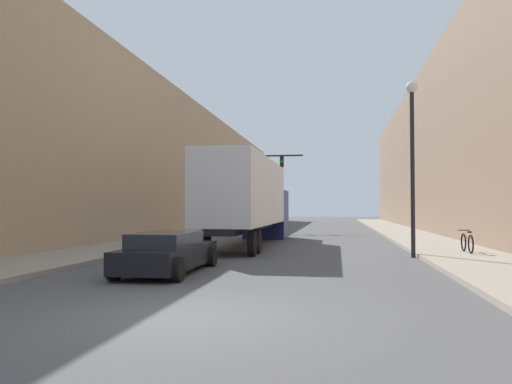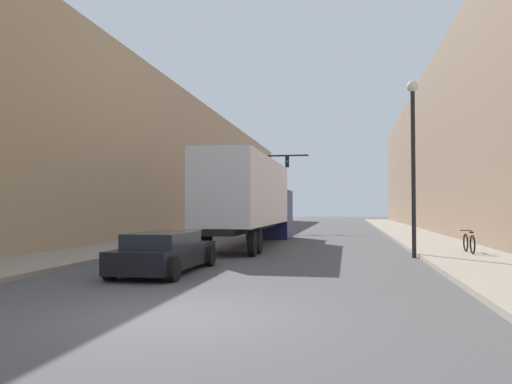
# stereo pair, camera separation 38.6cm
# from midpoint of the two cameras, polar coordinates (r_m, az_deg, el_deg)

# --- Properties ---
(ground_plane) EXTENTS (200.00, 200.00, 0.00)m
(ground_plane) POSITION_cam_midpoint_polar(r_m,az_deg,el_deg) (8.91, -9.05, -14.02)
(ground_plane) COLOR #4C4C4F
(sidewalk_right) EXTENTS (3.46, 80.00, 0.15)m
(sidewalk_right) POSITION_cam_midpoint_polar(r_m,az_deg,el_deg) (38.58, 16.04, -4.45)
(sidewalk_right) COLOR gray
(sidewalk_right) RESTS_ON ground
(sidewalk_left) EXTENTS (3.46, 80.00, 0.15)m
(sidewalk_left) POSITION_cam_midpoint_polar(r_m,az_deg,el_deg) (39.59, -5.38, -4.44)
(sidewalk_left) COLOR gray
(sidewalk_left) RESTS_ON ground
(building_right) EXTENTS (6.00, 80.00, 12.61)m
(building_right) POSITION_cam_midpoint_polar(r_m,az_deg,el_deg) (39.62, 22.79, 4.71)
(building_right) COLOR #846B56
(building_right) RESTS_ON ground
(building_left) EXTENTS (6.00, 80.00, 10.75)m
(building_left) POSITION_cam_midpoint_polar(r_m,az_deg,el_deg) (41.15, -11.75, 3.07)
(building_left) COLOR tan
(building_left) RESTS_ON ground
(semi_truck) EXTENTS (2.50, 14.27, 4.21)m
(semi_truck) POSITION_cam_midpoint_polar(r_m,az_deg,el_deg) (25.32, -1.09, -0.78)
(semi_truck) COLOR silver
(semi_truck) RESTS_ON ground
(sedan_car) EXTENTS (1.95, 4.79, 1.18)m
(sedan_car) POSITION_cam_midpoint_polar(r_m,az_deg,el_deg) (14.88, -10.76, -6.82)
(sedan_car) COLOR black
(sedan_car) RESTS_ON ground
(traffic_signal_gantry) EXTENTS (5.31, 0.35, 6.46)m
(traffic_signal_gantry) POSITION_cam_midpoint_polar(r_m,az_deg,el_deg) (41.07, -0.47, 1.70)
(traffic_signal_gantry) COLOR black
(traffic_signal_gantry) RESTS_ON ground
(street_lamp) EXTENTS (0.44, 0.44, 6.74)m
(street_lamp) POSITION_cam_midpoint_polar(r_m,az_deg,el_deg) (19.98, 16.90, 5.27)
(street_lamp) COLOR black
(street_lamp) RESTS_ON ground
(parked_bicycle) EXTENTS (0.44, 1.82, 0.86)m
(parked_bicycle) POSITION_cam_midpoint_polar(r_m,az_deg,el_deg) (21.14, 22.50, -5.37)
(parked_bicycle) COLOR black
(parked_bicycle) RESTS_ON sidewalk_right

